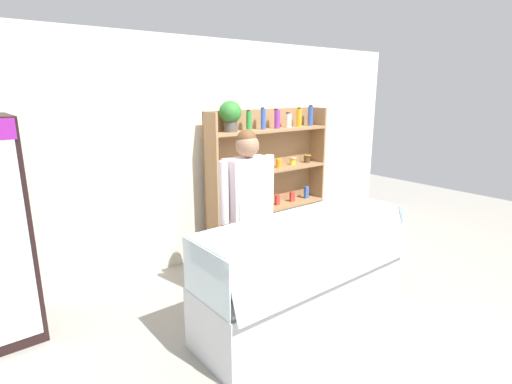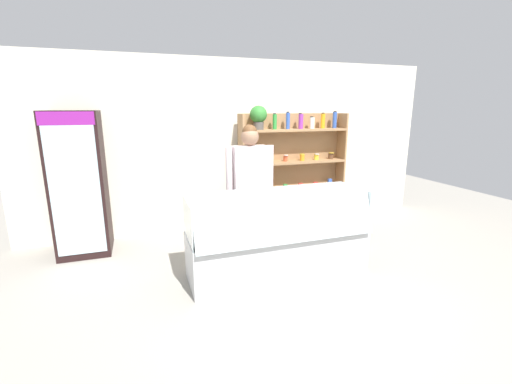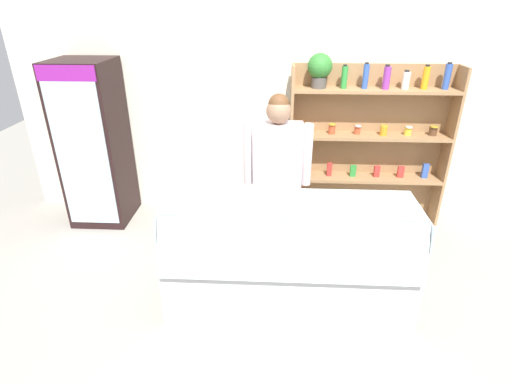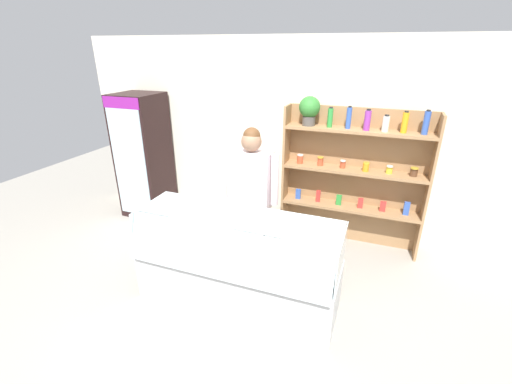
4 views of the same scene
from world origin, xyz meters
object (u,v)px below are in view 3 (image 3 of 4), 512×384
at_px(drinks_fridge, 94,145).
at_px(shop_clerk, 277,167).
at_px(deli_display_case, 287,274).
at_px(shelving_unit, 363,132).

distance_m(drinks_fridge, shop_clerk, 2.29).
relative_size(deli_display_case, shop_clerk, 1.20).
height_order(drinks_fridge, shop_clerk, drinks_fridge).
bearing_deg(shop_clerk, shelving_unit, 43.96).
relative_size(shelving_unit, shop_clerk, 1.14).
xyz_separation_m(deli_display_case, shop_clerk, (-0.11, 0.69, 0.73)).
bearing_deg(deli_display_case, drinks_fridge, 146.65).
bearing_deg(drinks_fridge, shelving_unit, 2.96).
height_order(drinks_fridge, shelving_unit, shelving_unit).
height_order(drinks_fridge, deli_display_case, drinks_fridge).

